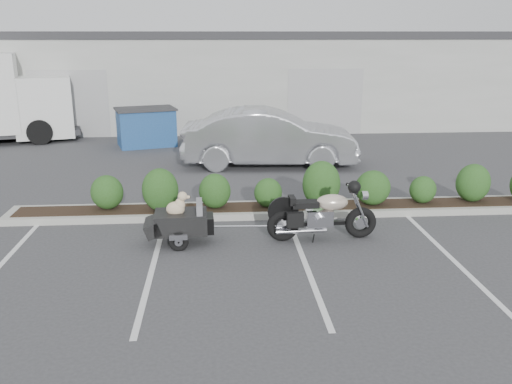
{
  "coord_description": "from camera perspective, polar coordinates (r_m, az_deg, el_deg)",
  "views": [
    {
      "loc": [
        -0.32,
        -9.47,
        3.96
      ],
      "look_at": [
        0.47,
        1.37,
        0.75
      ],
      "focal_mm": 38.0,
      "sensor_mm": 36.0,
      "label": 1
    }
  ],
  "objects": [
    {
      "name": "pet_trailer",
      "position": [
        10.61,
        -7.99,
        -3.07
      ],
      "size": [
        1.77,
        0.99,
        1.05
      ],
      "rotation": [
        0.0,
        0.0,
        0.04
      ],
      "color": "black",
      "rests_on": "ground"
    },
    {
      "name": "ground",
      "position": [
        10.27,
        -2.06,
        -6.24
      ],
      "size": [
        90.0,
        90.0,
        0.0
      ],
      "primitive_type": "plane",
      "color": "#38383A",
      "rests_on": "ground"
    },
    {
      "name": "motorcycle",
      "position": [
        10.73,
        7.0,
        -2.44
      ],
      "size": [
        2.22,
        0.75,
        1.27
      ],
      "rotation": [
        0.0,
        0.0,
        0.04
      ],
      "color": "black",
      "rests_on": "ground"
    },
    {
      "name": "building",
      "position": [
        26.54,
        -3.52,
        12.19
      ],
      "size": [
        26.0,
        10.0,
        4.0
      ],
      "primitive_type": "cube",
      "color": "#9EA099",
      "rests_on": "ground"
    },
    {
      "name": "planter_kerb",
      "position": [
        12.37,
        2.19,
        -1.86
      ],
      "size": [
        12.0,
        1.0,
        0.15
      ],
      "primitive_type": "cube",
      "color": "#9E9E93",
      "rests_on": "ground"
    },
    {
      "name": "sedan",
      "position": [
        16.63,
        1.44,
        5.75
      ],
      "size": [
        5.41,
        2.18,
        1.75
      ],
      "primitive_type": "imported",
      "rotation": [
        0.0,
        0.0,
        1.51
      ],
      "color": "#B7B8BE",
      "rests_on": "ground"
    },
    {
      "name": "dumpster",
      "position": [
        20.08,
        -11.48,
        6.76
      ],
      "size": [
        2.39,
        1.95,
        1.36
      ],
      "rotation": [
        0.0,
        0.0,
        0.29
      ],
      "color": "navy",
      "rests_on": "ground"
    }
  ]
}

